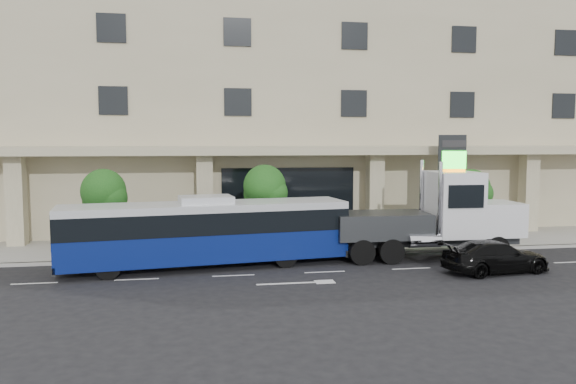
# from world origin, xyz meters

# --- Properties ---
(ground) EXTENTS (120.00, 120.00, 0.00)m
(ground) POSITION_xyz_m (0.00, 0.00, 0.00)
(ground) COLOR black
(ground) RESTS_ON ground
(sidewalk) EXTENTS (120.00, 6.00, 0.15)m
(sidewalk) POSITION_xyz_m (0.00, 5.00, 0.07)
(sidewalk) COLOR gray
(sidewalk) RESTS_ON ground
(curb) EXTENTS (120.00, 0.30, 0.15)m
(curb) POSITION_xyz_m (0.00, 2.00, 0.07)
(curb) COLOR gray
(curb) RESTS_ON ground
(convention_center) EXTENTS (60.00, 17.60, 20.00)m
(convention_center) POSITION_xyz_m (-0.00, 15.42, 9.97)
(convention_center) COLOR tan
(convention_center) RESTS_ON ground
(tree_left) EXTENTS (2.27, 2.20, 4.22)m
(tree_left) POSITION_xyz_m (-9.97, 3.59, 3.11)
(tree_left) COLOR #422B19
(tree_left) RESTS_ON sidewalk
(tree_mid) EXTENTS (2.28, 2.20, 4.38)m
(tree_mid) POSITION_xyz_m (-1.97, 3.59, 3.26)
(tree_mid) COLOR #422B19
(tree_mid) RESTS_ON sidewalk
(tree_right) EXTENTS (2.10, 2.00, 4.04)m
(tree_right) POSITION_xyz_m (9.53, 3.59, 3.04)
(tree_right) COLOR #422B19
(tree_right) RESTS_ON sidewalk
(city_bus) EXTENTS (13.08, 4.30, 3.25)m
(city_bus) POSITION_xyz_m (-5.09, 0.37, 1.66)
(city_bus) COLOR black
(city_bus) RESTS_ON ground
(tow_truck) EXTENTS (10.50, 2.89, 4.78)m
(tow_truck) POSITION_xyz_m (6.04, 0.62, 1.96)
(tow_truck) COLOR #2D3033
(tow_truck) RESTS_ON ground
(black_sedan) EXTENTS (5.02, 2.57, 1.39)m
(black_sedan) POSITION_xyz_m (7.34, -2.79, 0.70)
(black_sedan) COLOR black
(black_sedan) RESTS_ON ground
(signage_pylon) EXTENTS (1.56, 1.07, 5.93)m
(signage_pylon) POSITION_xyz_m (8.60, 4.24, 3.16)
(signage_pylon) COLOR black
(signage_pylon) RESTS_ON sidewalk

